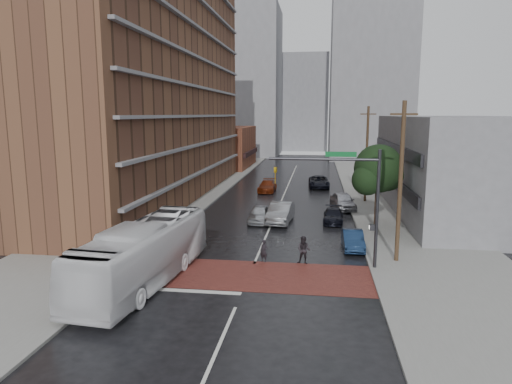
% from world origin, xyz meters
% --- Properties ---
extents(ground, '(160.00, 160.00, 0.00)m').
position_xyz_m(ground, '(0.00, 0.00, 0.00)').
color(ground, black).
rests_on(ground, ground).
extents(crosswalk, '(14.00, 5.00, 0.02)m').
position_xyz_m(crosswalk, '(0.00, 0.50, 0.01)').
color(crosswalk, brown).
rests_on(crosswalk, ground).
extents(sidewalk_west, '(9.00, 90.00, 0.15)m').
position_xyz_m(sidewalk_west, '(-11.50, 25.00, 0.07)').
color(sidewalk_west, gray).
rests_on(sidewalk_west, ground).
extents(sidewalk_east, '(9.00, 90.00, 0.15)m').
position_xyz_m(sidewalk_east, '(11.50, 25.00, 0.07)').
color(sidewalk_east, gray).
rests_on(sidewalk_east, ground).
extents(apartment_block, '(10.00, 44.00, 28.00)m').
position_xyz_m(apartment_block, '(-14.00, 24.00, 14.00)').
color(apartment_block, brown).
rests_on(apartment_block, ground).
extents(storefront_west, '(8.00, 16.00, 7.00)m').
position_xyz_m(storefront_west, '(-12.00, 54.00, 3.50)').
color(storefront_west, brown).
rests_on(storefront_west, ground).
extents(building_east, '(11.00, 26.00, 9.00)m').
position_xyz_m(building_east, '(16.50, 20.00, 4.50)').
color(building_east, gray).
rests_on(building_east, ground).
extents(distant_tower_west, '(18.00, 16.00, 32.00)m').
position_xyz_m(distant_tower_west, '(-14.00, 78.00, 16.00)').
color(distant_tower_west, gray).
rests_on(distant_tower_west, ground).
extents(distant_tower_east, '(16.00, 14.00, 36.00)m').
position_xyz_m(distant_tower_east, '(14.00, 72.00, 18.00)').
color(distant_tower_east, gray).
rests_on(distant_tower_east, ground).
extents(distant_tower_center, '(12.00, 10.00, 24.00)m').
position_xyz_m(distant_tower_center, '(0.00, 95.00, 12.00)').
color(distant_tower_center, gray).
rests_on(distant_tower_center, ground).
extents(street_tree, '(4.20, 4.10, 6.90)m').
position_xyz_m(street_tree, '(8.52, 12.03, 4.73)').
color(street_tree, '#332319').
rests_on(street_tree, ground).
extents(signal_mast, '(6.50, 0.30, 7.20)m').
position_xyz_m(signal_mast, '(5.85, 2.50, 4.73)').
color(signal_mast, '#2D2D33').
rests_on(signal_mast, ground).
extents(utility_pole_near, '(1.60, 0.26, 10.00)m').
position_xyz_m(utility_pole_near, '(8.80, 4.00, 5.14)').
color(utility_pole_near, '#473321').
rests_on(utility_pole_near, ground).
extents(utility_pole_far, '(1.60, 0.26, 10.00)m').
position_xyz_m(utility_pole_far, '(8.80, 24.00, 5.14)').
color(utility_pole_far, '#473321').
rests_on(utility_pole_far, ground).
extents(transit_bus, '(3.97, 12.40, 3.40)m').
position_xyz_m(transit_bus, '(-5.50, -1.46, 1.70)').
color(transit_bus, white).
rests_on(transit_bus, ground).
extents(pedestrian_a, '(0.62, 0.53, 1.43)m').
position_xyz_m(pedestrian_a, '(0.55, 3.00, 0.71)').
color(pedestrian_a, black).
rests_on(pedestrian_a, ground).
extents(pedestrian_b, '(0.97, 0.83, 1.75)m').
position_xyz_m(pedestrian_b, '(3.04, 3.00, 0.87)').
color(pedestrian_b, black).
rests_on(pedestrian_b, ground).
extents(car_travel_a, '(1.70, 4.20, 1.43)m').
position_xyz_m(car_travel_a, '(-1.11, 13.60, 0.71)').
color(car_travel_a, '#B5B8BD').
rests_on(car_travel_a, ground).
extents(car_travel_b, '(2.26, 5.33, 1.71)m').
position_xyz_m(car_travel_b, '(0.71, 13.72, 0.85)').
color(car_travel_b, '#9C9FA3').
rests_on(car_travel_b, ground).
extents(car_travel_c, '(2.04, 4.78, 1.37)m').
position_xyz_m(car_travel_c, '(-2.14, 29.20, 0.69)').
color(car_travel_c, '#65210B').
rests_on(car_travel_c, ground).
extents(suv_travel, '(2.75, 5.48, 1.49)m').
position_xyz_m(suv_travel, '(3.98, 33.18, 0.74)').
color(suv_travel, black).
rests_on(suv_travel, ground).
extents(car_parked_near, '(1.46, 3.94, 1.29)m').
position_xyz_m(car_parked_near, '(6.30, 6.63, 0.64)').
color(car_parked_near, '#152949').
rests_on(car_parked_near, ground).
extents(car_parked_mid, '(1.85, 4.18, 1.19)m').
position_xyz_m(car_parked_mid, '(5.21, 14.37, 0.60)').
color(car_parked_mid, black).
rests_on(car_parked_mid, ground).
extents(car_parked_far, '(2.73, 5.11, 1.65)m').
position_xyz_m(car_parked_far, '(6.30, 20.01, 0.83)').
color(car_parked_far, '#ADAEB5').
rests_on(car_parked_far, ground).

